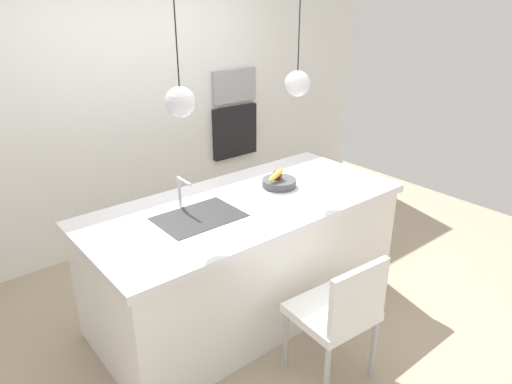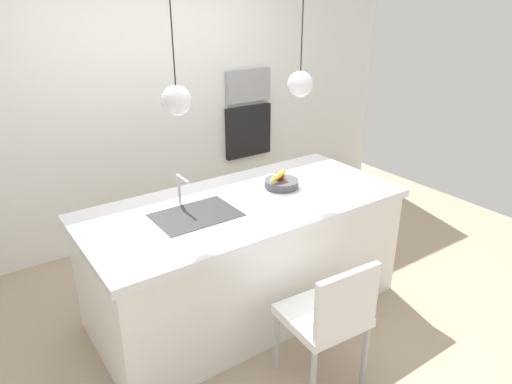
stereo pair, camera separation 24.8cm
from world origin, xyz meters
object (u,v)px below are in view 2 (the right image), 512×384
(microwave, at_px, (248,85))
(chair_near, at_px, (329,315))
(oven, at_px, (248,131))
(fruit_bowl, at_px, (281,182))

(microwave, height_order, chair_near, microwave)
(oven, bearing_deg, chair_near, -113.79)
(oven, height_order, chair_near, oven)
(microwave, distance_m, chair_near, 2.89)
(oven, bearing_deg, fruit_bowl, -115.15)
(microwave, distance_m, oven, 0.50)
(chair_near, bearing_deg, fruit_bowl, 68.33)
(fruit_bowl, distance_m, oven, 1.67)
(microwave, bearing_deg, fruit_bowl, -115.15)
(fruit_bowl, xyz_separation_m, oven, (0.71, 1.52, -0.05))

